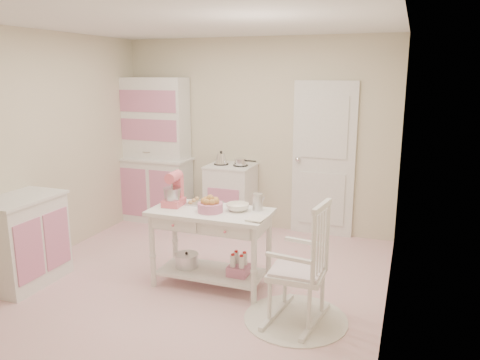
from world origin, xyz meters
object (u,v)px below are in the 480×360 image
(base_cabinet, at_px, (24,241))
(stand_mixer, at_px, (173,190))
(work_table, at_px, (211,248))
(bread_basket, at_px, (210,207))
(hutch, at_px, (155,150))
(rocking_chair, at_px, (297,262))
(stove, at_px, (231,198))

(base_cabinet, relative_size, stand_mixer, 2.71)
(base_cabinet, height_order, work_table, base_cabinet)
(stand_mixer, relative_size, bread_basket, 1.36)
(hutch, bearing_deg, base_cabinet, -94.24)
(base_cabinet, distance_m, bread_basket, 1.96)
(stand_mixer, bearing_deg, bread_basket, -12.47)
(rocking_chair, relative_size, work_table, 0.92)
(stove, height_order, bread_basket, stove)
(rocking_chair, bearing_deg, stove, 132.43)
(stove, distance_m, base_cabinet, 2.68)
(base_cabinet, bearing_deg, rocking_chair, 4.68)
(hutch, height_order, rocking_chair, hutch)
(base_cabinet, height_order, bread_basket, base_cabinet)
(rocking_chair, relative_size, stand_mixer, 3.24)
(base_cabinet, bearing_deg, hutch, 85.76)
(base_cabinet, bearing_deg, bread_basket, 17.17)
(stand_mixer, distance_m, bread_basket, 0.46)
(base_cabinet, height_order, rocking_chair, rocking_chair)
(hutch, bearing_deg, rocking_chair, -38.99)
(stove, height_order, rocking_chair, rocking_chair)
(hutch, xyz_separation_m, stand_mixer, (1.22, -1.72, -0.07))
(stove, relative_size, rocking_chair, 0.84)
(hutch, distance_m, rocking_chair, 3.41)
(work_table, bearing_deg, hutch, 133.39)
(work_table, height_order, bread_basket, bread_basket)
(work_table, xyz_separation_m, stand_mixer, (-0.42, 0.02, 0.57))
(rocking_chair, height_order, bread_basket, rocking_chair)
(base_cabinet, xyz_separation_m, rocking_chair, (2.80, 0.23, 0.09))
(base_cabinet, xyz_separation_m, bread_basket, (1.84, 0.57, 0.39))
(rocking_chair, height_order, stand_mixer, stand_mixer)
(hutch, height_order, stand_mixer, hutch)
(stove, distance_m, work_table, 1.75)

